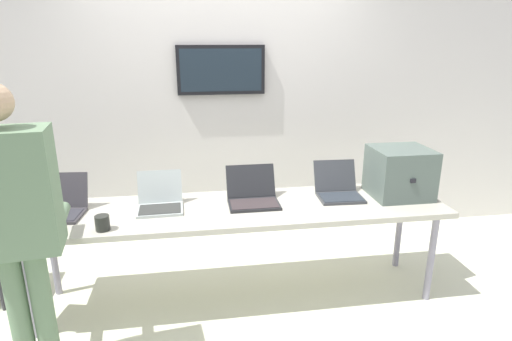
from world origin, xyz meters
name	(u,v)px	position (x,y,z in m)	size (l,w,h in m)	color
ground	(241,298)	(0.00, 0.00, -0.02)	(8.00, 8.00, 0.04)	beige
back_wall	(224,98)	(0.00, 1.13, 1.36)	(8.00, 0.11, 2.71)	silver
workbench	(240,213)	(0.00, 0.00, 0.69)	(2.98, 0.70, 0.74)	#B5B09F
equipment_box	(400,172)	(1.23, 0.04, 0.92)	(0.42, 0.40, 0.37)	#526159
laptop_station_0	(57,206)	(-1.25, 0.06, 0.80)	(0.39, 0.37, 0.26)	#37343A
laptop_station_1	(160,201)	(-0.56, 0.06, 0.79)	(0.32, 0.31, 0.25)	#ACB5B2
laptop_station_2	(253,195)	(0.11, 0.07, 0.79)	(0.37, 0.36, 0.24)	black
laptop_station_3	(338,189)	(0.77, 0.10, 0.79)	(0.34, 0.36, 0.25)	#34363A
person	(14,214)	(-1.24, -0.62, 1.03)	(0.49, 0.63, 1.70)	#627D5D
coffee_mug	(102,223)	(-0.89, -0.25, 0.79)	(0.09, 0.09, 0.10)	#252723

